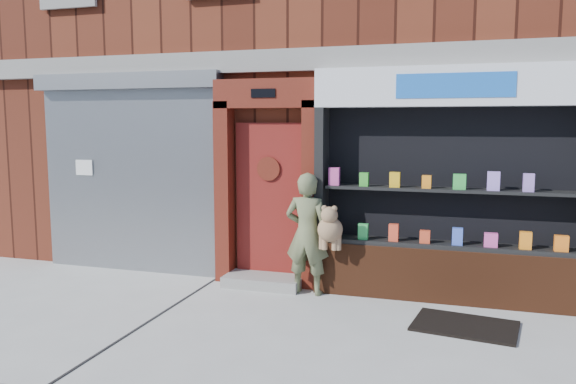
% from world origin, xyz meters
% --- Properties ---
extents(ground, '(80.00, 80.00, 0.00)m').
position_xyz_m(ground, '(0.00, 0.00, 0.00)').
color(ground, '#9E9E99').
rests_on(ground, ground).
extents(building, '(12.00, 8.16, 8.00)m').
position_xyz_m(building, '(-0.00, 5.99, 4.00)').
color(building, '#4B1C11').
rests_on(building, ground).
extents(shutter_bay, '(3.10, 0.30, 3.04)m').
position_xyz_m(shutter_bay, '(-3.00, 1.93, 1.72)').
color(shutter_bay, gray).
rests_on(shutter_bay, ground).
extents(red_door_bay, '(1.52, 0.58, 2.90)m').
position_xyz_m(red_door_bay, '(-0.75, 1.86, 1.46)').
color(red_door_bay, '#54170E').
rests_on(red_door_bay, ground).
extents(pharmacy_bay, '(3.50, 0.41, 3.00)m').
position_xyz_m(pharmacy_bay, '(1.75, 1.81, 1.37)').
color(pharmacy_bay, '#502613').
rests_on(pharmacy_bay, ground).
extents(woman, '(0.81, 0.50, 1.65)m').
position_xyz_m(woman, '(-0.04, 1.53, 0.84)').
color(woman, '#606744').
rests_on(woman, ground).
extents(doormat, '(1.23, 0.94, 0.03)m').
position_xyz_m(doormat, '(1.97, 0.85, 0.01)').
color(doormat, black).
rests_on(doormat, ground).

